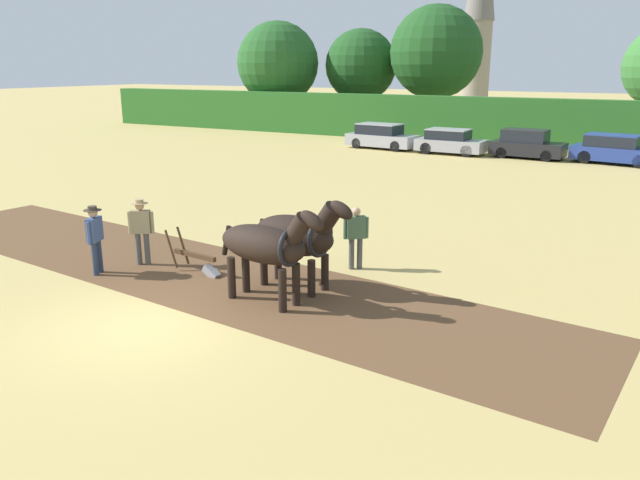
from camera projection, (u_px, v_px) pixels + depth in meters
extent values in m
plane|color=tan|center=(148.00, 326.00, 12.45)|extent=(240.00, 240.00, 0.00)
cube|color=brown|center=(185.00, 269.00, 15.91)|extent=(20.95, 6.14, 0.01)
cube|color=#286023|center=(517.00, 122.00, 39.82)|extent=(68.68, 1.22, 3.02)
cylinder|color=#4C3823|center=(279.00, 107.00, 51.74)|extent=(0.44, 0.44, 3.35)
sphere|color=#235623|center=(278.00, 63.00, 50.80)|extent=(6.64, 6.64, 6.64)
cylinder|color=#4C3823|center=(360.00, 107.00, 50.98)|extent=(0.44, 0.44, 3.43)
sphere|color=#1E4C1E|center=(361.00, 65.00, 50.09)|extent=(5.72, 5.72, 5.72)
cylinder|color=brown|center=(433.00, 106.00, 47.38)|extent=(0.44, 0.44, 4.06)
sphere|color=#1E4C1E|center=(436.00, 52.00, 46.32)|extent=(6.85, 6.85, 6.85)
cylinder|color=gray|center=(476.00, 67.00, 67.35)|extent=(2.97, 2.97, 9.56)
ellipsoid|color=black|center=(262.00, 244.00, 13.41)|extent=(2.29, 1.09, 0.82)
cylinder|color=black|center=(296.00, 284.00, 13.43)|extent=(0.18, 0.18, 0.94)
cylinder|color=black|center=(282.00, 291.00, 13.05)|extent=(0.18, 0.18, 0.94)
cylinder|color=black|center=(246.00, 272.00, 14.22)|extent=(0.18, 0.18, 0.94)
cylinder|color=black|center=(232.00, 278.00, 13.85)|extent=(0.18, 0.18, 0.94)
cylinder|color=black|center=(297.00, 231.00, 12.77)|extent=(0.77, 0.46, 0.81)
ellipsoid|color=black|center=(312.00, 221.00, 12.49)|extent=(0.70, 0.33, 0.54)
cube|color=black|center=(304.00, 223.00, 12.63)|extent=(0.38, 0.12, 0.50)
cylinder|color=black|center=(227.00, 240.00, 14.01)|extent=(0.31, 0.15, 0.71)
torus|color=black|center=(291.00, 247.00, 12.96)|extent=(0.20, 0.85, 0.85)
ellipsoid|color=black|center=(294.00, 235.00, 14.30)|extent=(2.21, 1.18, 0.92)
cylinder|color=black|center=(325.00, 272.00, 14.35)|extent=(0.18, 0.18, 0.85)
cylinder|color=black|center=(311.00, 278.00, 13.93)|extent=(0.18, 0.18, 0.85)
cylinder|color=black|center=(278.00, 262.00, 15.11)|extent=(0.18, 0.18, 0.85)
cylinder|color=black|center=(264.00, 267.00, 14.69)|extent=(0.18, 0.18, 0.85)
cylinder|color=black|center=(326.00, 220.00, 13.67)|extent=(0.83, 0.51, 0.88)
ellipsoid|color=black|center=(341.00, 210.00, 13.37)|extent=(0.70, 0.33, 0.54)
cube|color=black|center=(333.00, 213.00, 13.52)|extent=(0.41, 0.12, 0.54)
cylinder|color=black|center=(260.00, 233.00, 14.88)|extent=(0.31, 0.15, 0.71)
torus|color=black|center=(320.00, 237.00, 13.86)|extent=(0.20, 0.94, 0.93)
cube|color=#4C331E|center=(195.00, 255.00, 15.57)|extent=(1.39, 0.24, 0.12)
cube|color=#939399|center=(211.00, 272.00, 15.36)|extent=(0.50, 0.25, 0.39)
cylinder|color=#4C331E|center=(183.00, 245.00, 16.05)|extent=(0.40, 0.10, 0.96)
cylinder|color=#4C331E|center=(171.00, 249.00, 15.73)|extent=(0.40, 0.10, 0.96)
cylinder|color=#4C4C4C|center=(147.00, 249.00, 16.20)|extent=(0.14, 0.14, 0.85)
cylinder|color=#4C4C4C|center=(139.00, 249.00, 16.20)|extent=(0.14, 0.14, 0.85)
cube|color=tan|center=(141.00, 222.00, 16.00)|extent=(0.53, 0.41, 0.60)
sphere|color=tan|center=(139.00, 206.00, 15.89)|extent=(0.23, 0.23, 0.23)
cylinder|color=tan|center=(152.00, 223.00, 16.00)|extent=(0.09, 0.09, 0.57)
cylinder|color=tan|center=(129.00, 223.00, 16.01)|extent=(0.09, 0.09, 0.57)
cylinder|color=tan|center=(139.00, 203.00, 15.87)|extent=(0.44, 0.44, 0.02)
cylinder|color=tan|center=(139.00, 201.00, 15.85)|extent=(0.22, 0.22, 0.10)
cylinder|color=#4C4C4C|center=(360.00, 253.00, 15.87)|extent=(0.14, 0.14, 0.81)
cylinder|color=#4C4C4C|center=(351.00, 254.00, 15.84)|extent=(0.14, 0.14, 0.81)
cube|color=#4C6B4C|center=(356.00, 227.00, 15.67)|extent=(0.49, 0.45, 0.57)
sphere|color=tan|center=(356.00, 212.00, 15.56)|extent=(0.22, 0.22, 0.22)
cylinder|color=#4C6B4C|center=(367.00, 228.00, 15.72)|extent=(0.09, 0.09, 0.54)
cylinder|color=#4C6B4C|center=(345.00, 229.00, 15.63)|extent=(0.09, 0.09, 0.54)
cylinder|color=#28334C|center=(99.00, 256.00, 15.57)|extent=(0.14, 0.14, 0.84)
cylinder|color=#28334C|center=(95.00, 259.00, 15.36)|extent=(0.14, 0.14, 0.84)
cube|color=#3D5184|center=(94.00, 229.00, 15.27)|extent=(0.36, 0.53, 0.60)
sphere|color=tan|center=(93.00, 213.00, 15.16)|extent=(0.23, 0.23, 0.23)
cylinder|color=#3D5184|center=(100.00, 227.00, 15.56)|extent=(0.09, 0.09, 0.56)
cylinder|color=#3D5184|center=(89.00, 233.00, 15.00)|extent=(0.09, 0.09, 0.56)
cylinder|color=#42382D|center=(92.00, 210.00, 15.14)|extent=(0.43, 0.43, 0.02)
cylinder|color=#42382D|center=(92.00, 208.00, 15.13)|extent=(0.22, 0.22, 0.10)
cube|color=#9E9EA8|center=(382.00, 140.00, 38.70)|extent=(4.51, 2.20, 0.71)
cube|color=black|center=(379.00, 129.00, 38.65)|extent=(2.76, 1.86, 0.59)
cube|color=#9E9EA8|center=(379.00, 124.00, 38.56)|extent=(2.76, 1.86, 0.06)
cylinder|color=black|center=(407.00, 144.00, 38.66)|extent=(0.66, 0.28, 0.64)
cylinder|color=black|center=(395.00, 146.00, 37.40)|extent=(0.66, 0.28, 0.64)
cylinder|color=black|center=(369.00, 141.00, 40.13)|extent=(0.66, 0.28, 0.64)
cylinder|color=black|center=(357.00, 143.00, 38.87)|extent=(0.66, 0.28, 0.64)
cube|color=#9E9EA8|center=(451.00, 145.00, 36.37)|extent=(3.96, 1.93, 0.66)
cube|color=black|center=(448.00, 135.00, 36.30)|extent=(2.39, 1.71, 0.53)
cube|color=#9E9EA8|center=(449.00, 129.00, 36.22)|extent=(2.39, 1.71, 0.06)
cylinder|color=black|center=(475.00, 148.00, 36.49)|extent=(0.68, 0.24, 0.68)
cylinder|color=black|center=(467.00, 151.00, 35.15)|extent=(0.68, 0.24, 0.68)
cylinder|color=black|center=(436.00, 145.00, 37.68)|extent=(0.68, 0.24, 0.68)
cylinder|color=black|center=(426.00, 148.00, 36.34)|extent=(0.68, 0.24, 0.68)
cube|color=black|center=(528.00, 149.00, 34.72)|extent=(4.04, 2.00, 0.73)
cube|color=black|center=(525.00, 136.00, 34.64)|extent=(2.46, 1.72, 0.62)
cube|color=black|center=(526.00, 130.00, 34.54)|extent=(2.46, 1.72, 0.06)
cylinder|color=black|center=(553.00, 153.00, 34.75)|extent=(0.62, 0.26, 0.61)
cylinder|color=black|center=(546.00, 156.00, 33.53)|extent=(0.62, 0.26, 0.61)
cylinder|color=black|center=(510.00, 150.00, 36.03)|extent=(0.62, 0.26, 0.61)
cylinder|color=black|center=(502.00, 153.00, 34.81)|extent=(0.62, 0.26, 0.61)
cube|color=navy|center=(616.00, 154.00, 32.66)|extent=(4.53, 2.38, 0.71)
cube|color=black|center=(613.00, 141.00, 32.61)|extent=(2.80, 1.95, 0.58)
cube|color=navy|center=(614.00, 135.00, 32.53)|extent=(2.80, 1.95, 0.06)
cylinder|color=black|center=(640.00, 162.00, 31.34)|extent=(0.70, 0.32, 0.68)
cylinder|color=black|center=(592.00, 154.00, 34.09)|extent=(0.70, 0.32, 0.68)
cylinder|color=black|center=(584.00, 157.00, 32.92)|extent=(0.70, 0.32, 0.68)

